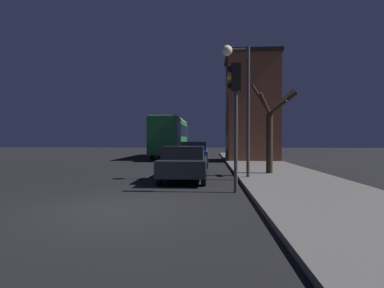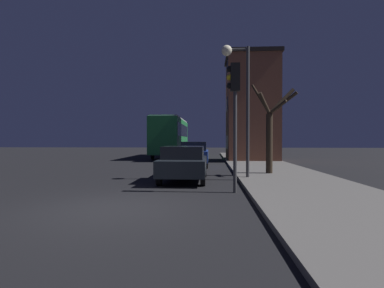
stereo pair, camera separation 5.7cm
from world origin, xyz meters
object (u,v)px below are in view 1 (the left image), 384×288
Objects in this scene: traffic_light at (235,100)px; bare_tree at (272,129)px; car_near_lane at (184,163)px; streetlamp at (238,82)px; bus at (170,135)px; car_mid_lane at (194,154)px.

bare_tree is at bearing 65.44° from traffic_light.
bare_tree is 4.70m from car_near_lane.
streetlamp is 3.32m from traffic_light.
streetlamp is 1.34× the size of traffic_light.
bare_tree is 1.04× the size of car_near_lane.
traffic_light is at bearing -54.88° from car_near_lane.
streetlamp is at bearing 10.50° from car_near_lane.
bare_tree is (1.73, 1.57, -1.94)m from streetlamp.
bare_tree is 16.54m from bus.
streetlamp is 1.37× the size of car_near_lane.
bus reaches higher than car_near_lane.
bare_tree is 6.23m from car_mid_lane.
traffic_light is 9.70m from car_mid_lane.
traffic_light is 1.10× the size of car_mid_lane.
car_mid_lane is at bearing 109.53° from streetlamp.
traffic_light is 1.02× the size of car_near_lane.
bare_tree reaches higher than car_mid_lane.
bus is (-6.84, 15.06, 0.00)m from bare_tree.
streetlamp is 0.51× the size of bus.
bus reaches higher than car_mid_lane.
car_mid_lane is (-1.80, 9.28, -2.18)m from traffic_light.
car_mid_lane is at bearing -74.40° from bus.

